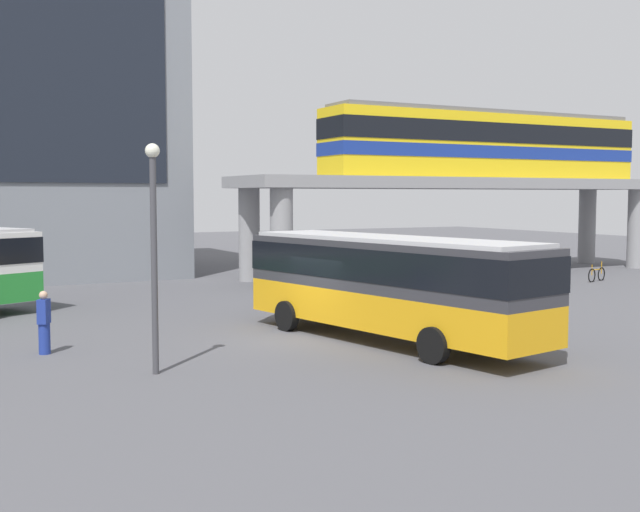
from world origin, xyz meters
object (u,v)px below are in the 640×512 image
(bicycle_blue, at_px, (556,276))
(bicycle_silver, at_px, (424,278))
(bicycle_black, at_px, (545,274))
(bus_main, at_px, (388,277))
(pedestrian_walking_across, at_px, (44,324))
(train, at_px, (486,144))
(bicycle_green, at_px, (462,281))
(bicycle_orange, at_px, (597,275))
(bicycle_red, at_px, (380,280))

(bicycle_blue, xyz_separation_m, bicycle_silver, (-6.61, 2.27, 0.00))
(bicycle_black, distance_m, bicycle_silver, 7.13)
(bus_main, height_order, bicycle_blue, bus_main)
(bus_main, relative_size, bicycle_blue, 6.56)
(bicycle_silver, xyz_separation_m, pedestrian_walking_across, (-19.35, -9.19, 0.49))
(train, relative_size, pedestrian_walking_across, 11.37)
(bicycle_green, relative_size, bicycle_silver, 1.00)
(bicycle_green, xyz_separation_m, bicycle_silver, (-0.95, 1.86, 0.00))
(bus_main, bearing_deg, bicycle_orange, 26.64)
(bicycle_orange, relative_size, bicycle_black, 0.97)
(bus_main, distance_m, bicycle_orange, 21.13)
(train, distance_m, pedestrian_walking_across, 30.10)
(bicycle_blue, relative_size, bicycle_red, 0.96)
(bicycle_orange, relative_size, pedestrian_walking_across, 0.96)
(bicycle_black, relative_size, pedestrian_walking_across, 1.00)
(bicycle_black, height_order, pedestrian_walking_across, pedestrian_walking_across)
(bus_main, bearing_deg, bicycle_silver, 51.06)
(train, height_order, bicycle_blue, train)
(bicycle_blue, xyz_separation_m, pedestrian_walking_across, (-25.96, -6.92, 0.49))
(train, bearing_deg, bicycle_orange, -71.91)
(bicycle_green, bearing_deg, bicycle_blue, -4.06)
(bicycle_black, bearing_deg, train, 91.30)
(bicycle_silver, distance_m, pedestrian_walking_across, 21.43)
(bicycle_blue, bearing_deg, bus_main, -149.07)
(bicycle_silver, bearing_deg, bicycle_black, -8.19)
(train, bearing_deg, bicycle_green, -136.24)
(bicycle_red, distance_m, bicycle_silver, 2.32)
(bicycle_green, bearing_deg, pedestrian_walking_across, -160.16)
(train, xyz_separation_m, bicycle_red, (-9.22, -3.41, -7.05))
(train, distance_m, bicycle_red, 12.10)
(train, relative_size, bicycle_orange, 11.79)
(bicycle_green, height_order, bicycle_black, same)
(bicycle_green, relative_size, bicycle_red, 0.98)
(bicycle_blue, bearing_deg, bicycle_red, 162.88)
(bicycle_silver, bearing_deg, bicycle_blue, -18.92)
(bicycle_orange, xyz_separation_m, bicycle_silver, (-9.08, 2.63, 0.00))
(bus_main, distance_m, bicycle_red, 14.70)
(bicycle_red, distance_m, bicycle_black, 9.45)
(bicycle_black, bearing_deg, bus_main, -146.67)
(bus_main, xyz_separation_m, bicycle_silver, (9.76, 12.08, -1.63))
(bicycle_orange, bearing_deg, pedestrian_walking_across, -167.00)
(train, relative_size, bicycle_blue, 11.82)
(bicycle_red, bearing_deg, bicycle_orange, -15.27)
(bicycle_green, height_order, bicycle_red, same)
(bicycle_red, bearing_deg, pedestrian_walking_across, -150.52)
(bicycle_green, bearing_deg, bicycle_silver, 117.02)
(bicycle_green, xyz_separation_m, pedestrian_walking_across, (-20.31, -7.32, 0.49))
(bicycle_orange, bearing_deg, bicycle_green, 174.64)
(bicycle_green, bearing_deg, bus_main, -136.36)
(train, xyz_separation_m, bicycle_orange, (2.13, -6.51, -7.05))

